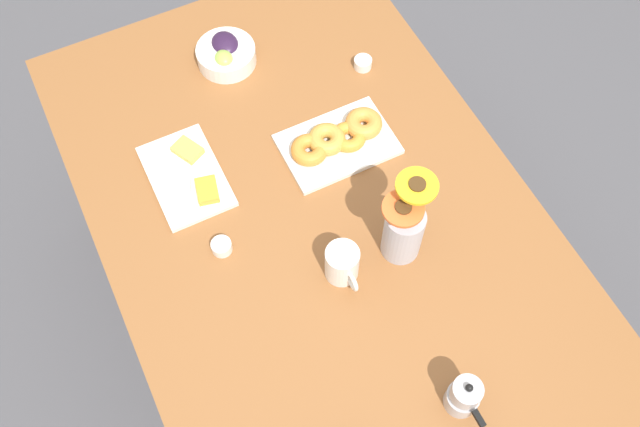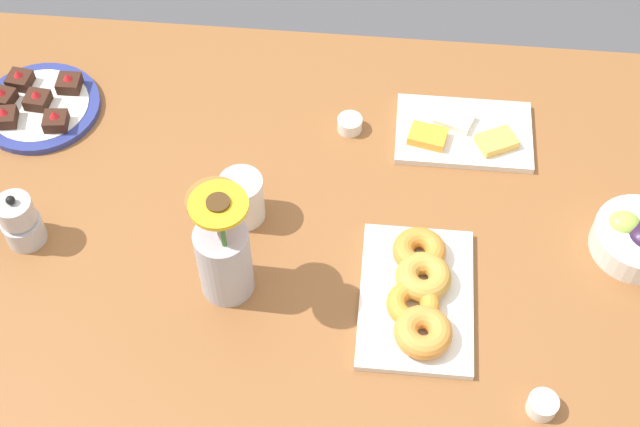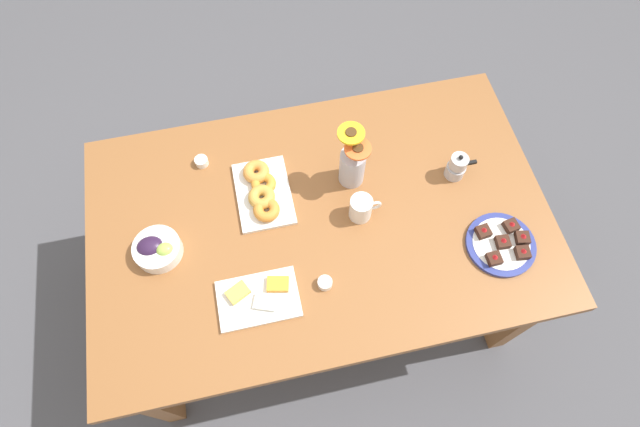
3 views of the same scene
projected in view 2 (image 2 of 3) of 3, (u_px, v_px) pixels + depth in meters
The scene contains 11 objects.
ground_plane at pixel (320, 399), 2.19m from camera, with size 6.00×6.00×0.00m, color #4C4C51.
dining_table at pixel (320, 253), 1.66m from camera, with size 1.60×1.00×0.74m.
coffee_mug at pixel (241, 198), 1.57m from camera, with size 0.11×0.08×0.10m.
grape_bowl at pixel (640, 238), 1.54m from camera, with size 0.16×0.16×0.07m.
cheese_platter at pixel (463, 133), 1.71m from camera, with size 0.26×0.17×0.03m.
croissant_platter at pixel (419, 293), 1.48m from camera, with size 0.19×0.28×0.05m.
jam_cup_honey at pixel (543, 405), 1.37m from camera, with size 0.05×0.05×0.03m.
jam_cup_berry at pixel (350, 124), 1.72m from camera, with size 0.05×0.05×0.03m.
dessert_plate at pixel (39, 106), 1.75m from camera, with size 0.23×0.23×0.05m.
flower_vase at pixel (224, 255), 1.44m from camera, with size 0.11×0.13×0.26m.
moka_pot at pixel (20, 222), 1.54m from camera, with size 0.11×0.07×0.12m.
Camera 2 is at (-0.09, 0.91, 2.04)m, focal length 50.00 mm.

